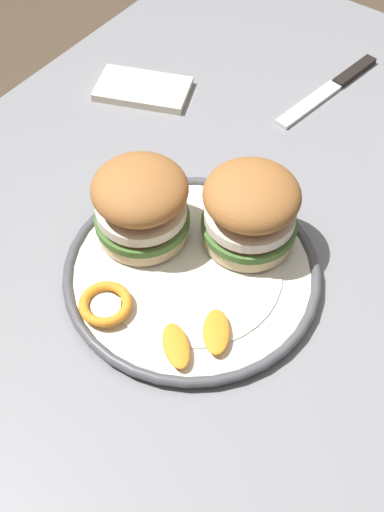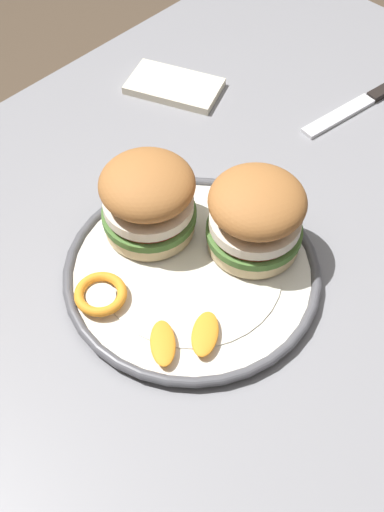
{
  "view_description": "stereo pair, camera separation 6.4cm",
  "coord_description": "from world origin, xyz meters",
  "px_view_note": "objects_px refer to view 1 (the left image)",
  "views": [
    {
      "loc": [
        -0.46,
        -0.31,
        1.37
      ],
      "look_at": [
        -0.08,
        -0.03,
        0.76
      ],
      "focal_mm": 47.17,
      "sensor_mm": 36.0,
      "label": 1
    },
    {
      "loc": [
        -0.42,
        -0.36,
        1.37
      ],
      "look_at": [
        -0.08,
        -0.03,
        0.76
      ],
      "focal_mm": 47.17,
      "sensor_mm": 36.0,
      "label": 2
    }
  ],
  "objects_px": {
    "dining_table": "(209,278)",
    "sandwich_half_right": "(250,209)",
    "sandwich_half_left": "(141,203)",
    "table_knife": "(334,86)",
    "dinner_plate": "(192,272)"
  },
  "relations": [
    {
      "from": "dining_table",
      "to": "table_knife",
      "type": "distance_m",
      "value": 0.36
    },
    {
      "from": "sandwich_half_right",
      "to": "sandwich_half_left",
      "type": "bearing_deg",
      "value": 121.85
    },
    {
      "from": "sandwich_half_left",
      "to": "sandwich_half_right",
      "type": "relative_size",
      "value": 0.97
    },
    {
      "from": "sandwich_half_right",
      "to": "table_knife",
      "type": "xyz_separation_m",
      "value": [
        0.34,
        0.06,
        -0.07
      ]
    },
    {
      "from": "sandwich_half_left",
      "to": "sandwich_half_right",
      "type": "height_order",
      "value": "same"
    },
    {
      "from": "sandwich_half_left",
      "to": "table_knife",
      "type": "height_order",
      "value": "sandwich_half_left"
    },
    {
      "from": "dining_table",
      "to": "sandwich_half_right",
      "type": "xyz_separation_m",
      "value": [
        -0.0,
        -0.05,
        0.18
      ]
    },
    {
      "from": "dinner_plate",
      "to": "table_knife",
      "type": "xyz_separation_m",
      "value": [
        0.42,
        0.04,
        -0.01
      ]
    },
    {
      "from": "dinner_plate",
      "to": "table_knife",
      "type": "distance_m",
      "value": 0.42
    },
    {
      "from": "sandwich_half_left",
      "to": "table_knife",
      "type": "relative_size",
      "value": 0.7
    },
    {
      "from": "dining_table",
      "to": "sandwich_half_left",
      "type": "xyz_separation_m",
      "value": [
        -0.07,
        0.05,
        0.18
      ]
    },
    {
      "from": "dinner_plate",
      "to": "sandwich_half_right",
      "type": "xyz_separation_m",
      "value": [
        0.08,
        -0.03,
        0.06
      ]
    },
    {
      "from": "sandwich_half_right",
      "to": "table_knife",
      "type": "distance_m",
      "value": 0.35
    },
    {
      "from": "dinner_plate",
      "to": "table_knife",
      "type": "relative_size",
      "value": 1.38
    },
    {
      "from": "dinner_plate",
      "to": "sandwich_half_right",
      "type": "relative_size",
      "value": 1.92
    }
  ]
}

